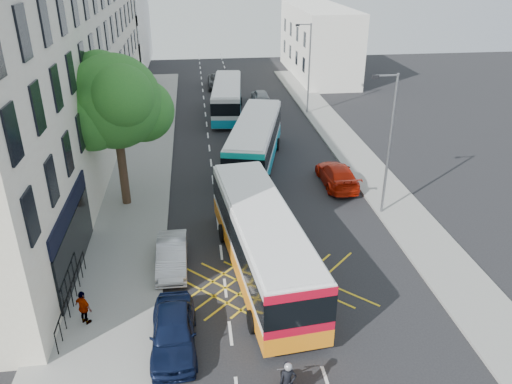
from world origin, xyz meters
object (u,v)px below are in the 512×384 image
object	(u,v)px
motorbike	(288,384)
bus_near	(262,241)
pedestrian_far	(84,308)
parked_car_silver	(172,255)
lamp_far	(308,64)
lamp_near	(388,139)
red_hatchback	(337,175)
bus_mid	(255,142)
bus_far	(227,98)
parked_car_blue	(174,331)
street_tree	(114,103)
distant_car_silver	(260,95)
distant_car_grey	(219,81)

from	to	relation	value
motorbike	bus_near	bearing A→B (deg)	88.94
bus_near	pedestrian_far	world-z (taller)	bus_near
parked_car_silver	lamp_far	bearing A→B (deg)	63.80
lamp_near	red_hatchback	size ratio (longest dim) A/B	1.62
lamp_near	bus_mid	world-z (taller)	lamp_near
bus_mid	bus_near	bearing A→B (deg)	-81.25
bus_near	parked_car_silver	bearing A→B (deg)	161.30
lamp_near	motorbike	distance (m)	15.29
lamp_near	bus_far	world-z (taller)	lamp_near
lamp_near	bus_far	xyz separation A→B (m)	(-7.33, 20.74, -3.04)
lamp_near	parked_car_blue	size ratio (longest dim) A/B	1.87
street_tree	motorbike	size ratio (longest dim) A/B	4.46
lamp_near	lamp_far	bearing A→B (deg)	90.00
street_tree	motorbike	xyz separation A→B (m)	(6.94, -15.58, -5.47)
bus_far	parked_car_blue	distance (m)	30.50
bus_mid	bus_far	bearing A→B (deg)	109.19
street_tree	distant_car_silver	xyz separation A→B (m)	(11.01, 21.79, -5.66)
street_tree	red_hatchback	bearing A→B (deg)	5.32
parked_car_blue	bus_mid	bearing A→B (deg)	72.55
lamp_near	bus_mid	size ratio (longest dim) A/B	0.68
bus_far	parked_car_blue	bearing A→B (deg)	-92.29
lamp_far	distant_car_grey	bearing A→B (deg)	124.51
distant_car_grey	street_tree	bearing A→B (deg)	-103.51
bus_near	red_hatchback	size ratio (longest dim) A/B	2.43
bus_mid	parked_car_silver	distance (m)	13.49
bus_far	parked_car_blue	xyz separation A→B (m)	(-4.25, -30.19, -0.85)
red_hatchback	distant_car_silver	size ratio (longest dim) A/B	1.33
lamp_near	pedestrian_far	xyz separation A→B (m)	(-15.17, -7.82, -3.70)
lamp_far	distant_car_silver	xyz separation A→B (m)	(-3.70, 4.75, -3.99)
bus_far	street_tree	bearing A→B (deg)	-106.80
pedestrian_far	distant_car_silver	bearing A→B (deg)	-70.55
lamp_far	parked_car_blue	size ratio (longest dim) A/B	1.87
bus_near	bus_far	bearing A→B (deg)	83.49
parked_car_blue	distant_car_silver	xyz separation A→B (m)	(7.89, 34.21, -0.10)
parked_car_blue	distant_car_grey	xyz separation A→B (m)	(4.06, 40.40, 0.00)
street_tree	parked_car_blue	size ratio (longest dim) A/B	2.06
street_tree	lamp_far	world-z (taller)	street_tree
red_hatchback	distant_car_silver	distance (m)	20.68
bus_near	distant_car_silver	world-z (taller)	bus_near
red_hatchback	lamp_near	bearing A→B (deg)	108.22
bus_far	pedestrian_far	size ratio (longest dim) A/B	7.12
distant_car_grey	bus_mid	bearing A→B (deg)	-85.99
pedestrian_far	motorbike	bearing A→B (deg)	-174.01
street_tree	distant_car_silver	world-z (taller)	street_tree
bus_near	bus_mid	bearing A→B (deg)	78.43
street_tree	bus_mid	distance (m)	10.95
lamp_near	red_hatchback	xyz separation A→B (m)	(-1.41, 4.21, -3.90)
bus_near	red_hatchback	bearing A→B (deg)	50.11
bus_mid	distant_car_grey	size ratio (longest dim) A/B	2.25
bus_mid	red_hatchback	bearing A→B (deg)	-25.29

